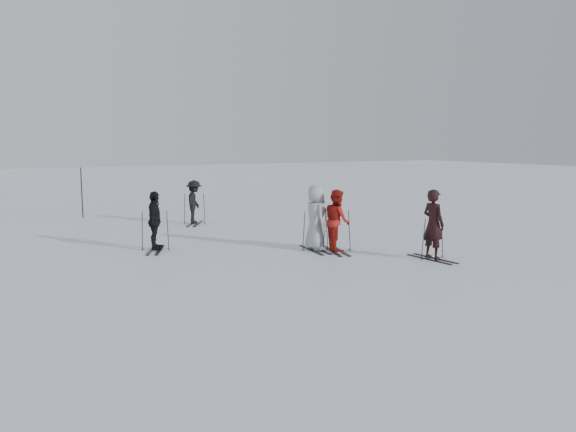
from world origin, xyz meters
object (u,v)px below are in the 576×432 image
object	(u,v)px
skier_grey	(316,218)
piste_marker	(82,193)
skier_uphill_left	(155,222)
skier_uphill_far	(194,203)
skier_near_dark	(433,225)
skier_red	(337,221)

from	to	relation	value
skier_grey	piste_marker	world-z (taller)	piste_marker
skier_uphill_left	skier_uphill_far	size ratio (longest dim) A/B	1.03
skier_near_dark	piste_marker	xyz separation A→B (m)	(-6.78, 13.24, 0.11)
skier_red	piste_marker	size ratio (longest dim) A/B	0.85
skier_uphill_left	skier_grey	bearing A→B (deg)	-95.08
piste_marker	skier_red	bearing A→B (deg)	-65.09
skier_uphill_far	piste_marker	bearing A→B (deg)	71.76
skier_grey	skier_uphill_left	bearing A→B (deg)	68.43
skier_near_dark	piste_marker	bearing A→B (deg)	23.44
skier_near_dark	skier_red	size ratio (longest dim) A/B	1.05
skier_near_dark	skier_grey	distance (m)	3.32
skier_uphill_left	piste_marker	size ratio (longest dim) A/B	0.81
skier_red	skier_uphill_left	world-z (taller)	skier_red
skier_near_dark	skier_uphill_far	size ratio (longest dim) A/B	1.12
piste_marker	skier_grey	bearing A→B (deg)	-66.11
skier_grey	skier_uphill_far	world-z (taller)	skier_grey
skier_grey	skier_uphill_left	xyz separation A→B (m)	(-4.06, 2.22, -0.09)
skier_near_dark	skier_uphill_left	xyz separation A→B (m)	(-6.12, 4.82, -0.08)
skier_near_dark	skier_grey	world-z (taller)	skier_grey
skier_near_dark	piste_marker	size ratio (longest dim) A/B	0.89
skier_grey	skier_uphill_left	size ratio (longest dim) A/B	1.11
skier_grey	piste_marker	distance (m)	11.64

